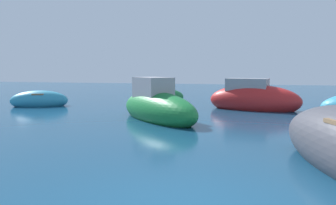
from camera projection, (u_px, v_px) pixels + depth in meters
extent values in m
ellipsoid|color=teal|center=(39.00, 101.00, 18.23)|extent=(3.28, 2.43, 1.12)
cube|color=brown|center=(39.00, 94.00, 18.19)|extent=(0.98, 1.16, 0.08)
ellipsoid|color=#197233|center=(159.00, 98.00, 19.96)|extent=(3.32, 3.43, 1.12)
cube|color=beige|center=(155.00, 85.00, 19.73)|extent=(1.71, 1.74, 0.83)
ellipsoid|color=#197233|center=(158.00, 110.00, 13.38)|extent=(4.80, 4.87, 1.47)
cube|color=gray|center=(153.00, 88.00, 13.65)|extent=(2.01, 2.02, 0.86)
ellipsoid|color=#B21E1E|center=(254.00, 101.00, 16.72)|extent=(4.87, 2.76, 1.63)
cube|color=gray|center=(247.00, 85.00, 16.80)|extent=(2.21, 1.47, 0.63)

